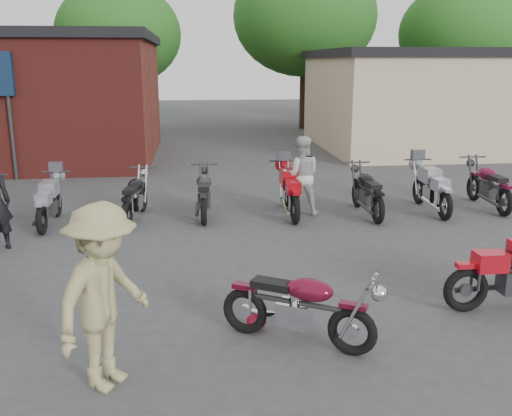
{
  "coord_description": "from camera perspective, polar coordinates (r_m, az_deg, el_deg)",
  "views": [
    {
      "loc": [
        -1.57,
        -6.93,
        3.32
      ],
      "look_at": [
        -0.54,
        2.42,
        0.9
      ],
      "focal_mm": 40.0,
      "sensor_mm": 36.0,
      "label": 1
    }
  ],
  "objects": [
    {
      "name": "helmet",
      "position": [
        7.4,
        0.04,
        -11.2
      ],
      "size": [
        0.29,
        0.29,
        0.24
      ],
      "primitive_type": "ellipsoid",
      "rotation": [
        0.0,
        0.0,
        0.15
      ],
      "color": "#B41330",
      "rests_on": "ground"
    },
    {
      "name": "tree_2",
      "position": [
        29.48,
        4.84,
        16.48
      ],
      "size": [
        7.04,
        7.04,
        8.8
      ],
      "primitive_type": null,
      "color": "#194C14",
      "rests_on": "ground"
    },
    {
      "name": "vintage_motorcycle",
      "position": [
        6.88,
        4.42,
        -9.37
      ],
      "size": [
        1.95,
        1.49,
        1.1
      ],
      "primitive_type": null,
      "rotation": [
        0.0,
        0.0,
        -0.53
      ],
      "color": "#580B1F",
      "rests_on": "ground"
    },
    {
      "name": "ground",
      "position": [
        7.85,
        5.99,
        -10.69
      ],
      "size": [
        90.0,
        90.0,
        0.0
      ],
      "primitive_type": "plane",
      "color": "#37373A"
    },
    {
      "name": "stucco_building",
      "position": [
        24.18,
        18.66,
        9.96
      ],
      "size": [
        10.0,
        8.0,
        3.5
      ],
      "primitive_type": "cube",
      "color": "tan",
      "rests_on": "ground"
    },
    {
      "name": "row_bike_2",
      "position": [
        12.52,
        -12.01,
        1.35
      ],
      "size": [
        0.89,
        1.99,
        1.11
      ],
      "primitive_type": null,
      "rotation": [
        0.0,
        0.0,
        1.43
      ],
      "color": "black",
      "rests_on": "ground"
    },
    {
      "name": "row_bike_4",
      "position": [
        12.64,
        3.37,
        1.97
      ],
      "size": [
        0.7,
        2.07,
        1.2
      ],
      "primitive_type": null,
      "rotation": [
        0.0,
        0.0,
        1.56
      ],
      "color": "#A80E16",
      "rests_on": "ground"
    },
    {
      "name": "person_tan",
      "position": [
        6.08,
        -14.97,
        -8.6
      ],
      "size": [
        1.3,
        1.48,
        1.98
      ],
      "primitive_type": "imported",
      "rotation": [
        0.0,
        0.0,
        1.01
      ],
      "color": "tan",
      "rests_on": "ground"
    },
    {
      "name": "row_bike_7",
      "position": [
        14.29,
        22.24,
        2.35
      ],
      "size": [
        0.73,
        2.06,
        1.19
      ],
      "primitive_type": null,
      "rotation": [
        0.0,
        0.0,
        1.54
      ],
      "color": "#540A25",
      "rests_on": "ground"
    },
    {
      "name": "row_bike_5",
      "position": [
        12.85,
        11.06,
        1.85
      ],
      "size": [
        0.69,
        2.01,
        1.16
      ],
      "primitive_type": null,
      "rotation": [
        0.0,
        0.0,
        1.58
      ],
      "color": "black",
      "rests_on": "ground"
    },
    {
      "name": "row_bike_1",
      "position": [
        12.59,
        -20.0,
        0.82
      ],
      "size": [
        0.64,
        1.89,
        1.09
      ],
      "primitive_type": null,
      "rotation": [
        0.0,
        0.0,
        1.58
      ],
      "color": "gray",
      "rests_on": "ground"
    },
    {
      "name": "tree_3",
      "position": [
        31.96,
        19.52,
        14.49
      ],
      "size": [
        6.08,
        6.08,
        7.6
      ],
      "primitive_type": null,
      "color": "#194C14",
      "rests_on": "ground"
    },
    {
      "name": "person_light",
      "position": [
        12.64,
        4.52,
        3.25
      ],
      "size": [
        0.92,
        0.75,
        1.76
      ],
      "primitive_type": "imported",
      "rotation": [
        0.0,
        0.0,
        3.03
      ],
      "color": "#B2B1AD",
      "rests_on": "ground"
    },
    {
      "name": "tree_1",
      "position": [
        29.14,
        -13.46,
        14.8
      ],
      "size": [
        5.92,
        5.92,
        7.4
      ],
      "primitive_type": null,
      "color": "#194C14",
      "rests_on": "ground"
    },
    {
      "name": "row_bike_6",
      "position": [
        13.5,
        17.14,
        2.11
      ],
      "size": [
        0.69,
        2.04,
        1.18
      ],
      "primitive_type": null,
      "rotation": [
        0.0,
        0.0,
        1.56
      ],
      "color": "#90919E",
      "rests_on": "ground"
    },
    {
      "name": "row_bike_3",
      "position": [
        12.56,
        -5.21,
        1.71
      ],
      "size": [
        0.72,
        1.98,
        1.14
      ],
      "primitive_type": null,
      "rotation": [
        0.0,
        0.0,
        1.53
      ],
      "color": "#262628",
      "rests_on": "ground"
    }
  ]
}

